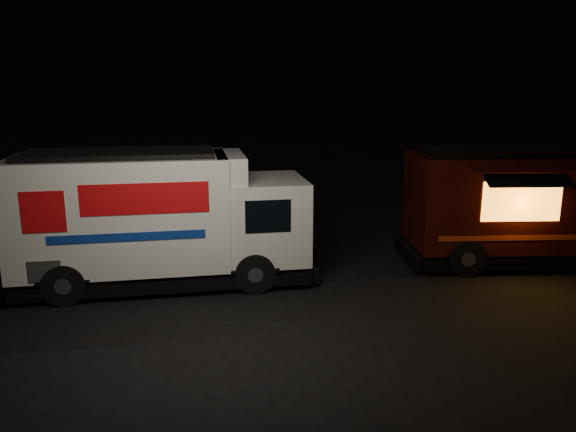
% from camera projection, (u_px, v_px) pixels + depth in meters
% --- Properties ---
extents(ground, '(80.00, 80.00, 0.00)m').
position_uv_depth(ground, '(243.00, 289.00, 14.14)').
color(ground, black).
rests_on(ground, ground).
extents(white_truck, '(7.96, 3.98, 3.45)m').
position_uv_depth(white_truck, '(164.00, 218.00, 14.26)').
color(white_truck, silver).
rests_on(white_truck, ground).
extents(red_truck, '(7.14, 2.96, 3.26)m').
position_uv_depth(red_truck, '(528.00, 206.00, 15.97)').
color(red_truck, '#330C09').
rests_on(red_truck, ground).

